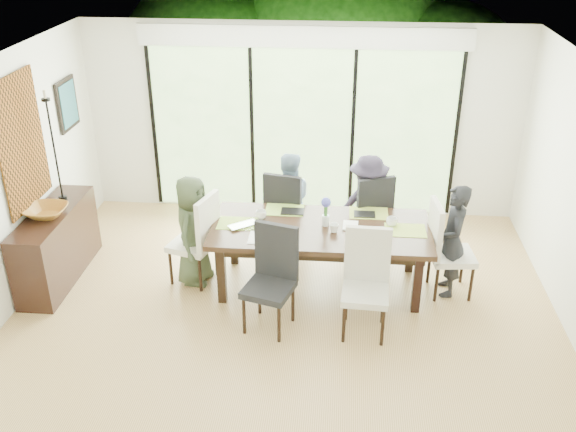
# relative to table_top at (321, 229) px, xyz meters

# --- Properties ---
(floor) EXTENTS (6.00, 5.00, 0.01)m
(floor) POSITION_rel_table_top_xyz_m (-0.36, -0.45, -0.75)
(floor) COLOR #9B6F3E
(floor) RESTS_ON ground
(ceiling) EXTENTS (6.00, 5.00, 0.01)m
(ceiling) POSITION_rel_table_top_xyz_m (-0.36, -0.45, 1.96)
(ceiling) COLOR white
(ceiling) RESTS_ON wall_back
(wall_back) EXTENTS (6.00, 0.02, 2.70)m
(wall_back) POSITION_rel_table_top_xyz_m (-0.36, 2.06, 0.60)
(wall_back) COLOR silver
(wall_back) RESTS_ON floor
(wall_front) EXTENTS (6.00, 0.02, 2.70)m
(wall_front) POSITION_rel_table_top_xyz_m (-0.36, -2.96, 0.60)
(wall_front) COLOR beige
(wall_front) RESTS_ON floor
(wall_left) EXTENTS (0.02, 5.00, 2.70)m
(wall_left) POSITION_rel_table_top_xyz_m (-3.37, -0.45, 0.60)
(wall_left) COLOR beige
(wall_left) RESTS_ON floor
(glass_doors) EXTENTS (4.20, 0.02, 2.30)m
(glass_doors) POSITION_rel_table_top_xyz_m (-0.36, 2.02, 0.45)
(glass_doors) COLOR #598C3F
(glass_doors) RESTS_ON wall_back
(blinds_header) EXTENTS (4.40, 0.06, 0.28)m
(blinds_header) POSITION_rel_table_top_xyz_m (-0.36, 2.01, 1.75)
(blinds_header) COLOR white
(blinds_header) RESTS_ON wall_back
(mullion_a) EXTENTS (0.05, 0.04, 2.30)m
(mullion_a) POSITION_rel_table_top_xyz_m (-2.46, 2.01, 0.45)
(mullion_a) COLOR black
(mullion_a) RESTS_ON wall_back
(mullion_b) EXTENTS (0.05, 0.04, 2.30)m
(mullion_b) POSITION_rel_table_top_xyz_m (-1.06, 2.01, 0.45)
(mullion_b) COLOR black
(mullion_b) RESTS_ON wall_back
(mullion_c) EXTENTS (0.05, 0.04, 2.30)m
(mullion_c) POSITION_rel_table_top_xyz_m (0.34, 2.01, 0.45)
(mullion_c) COLOR black
(mullion_c) RESTS_ON wall_back
(mullion_d) EXTENTS (0.05, 0.04, 2.30)m
(mullion_d) POSITION_rel_table_top_xyz_m (1.74, 2.01, 0.45)
(mullion_d) COLOR black
(mullion_d) RESTS_ON wall_back
(deck) EXTENTS (6.00, 1.80, 0.10)m
(deck) POSITION_rel_table_top_xyz_m (-0.36, 2.95, -0.80)
(deck) COLOR brown
(deck) RESTS_ON ground
(rail_top) EXTENTS (6.00, 0.08, 0.06)m
(rail_top) POSITION_rel_table_top_xyz_m (-0.36, 3.75, -0.20)
(rail_top) COLOR brown
(rail_top) RESTS_ON deck
(foliage_left) EXTENTS (3.20, 3.20, 3.20)m
(foliage_left) POSITION_rel_table_top_xyz_m (-2.16, 4.75, 0.69)
(foliage_left) COLOR #14380F
(foliage_left) RESTS_ON ground
(foliage_mid) EXTENTS (4.00, 4.00, 4.00)m
(foliage_mid) POSITION_rel_table_top_xyz_m (0.04, 5.35, 1.05)
(foliage_mid) COLOR #14380F
(foliage_mid) RESTS_ON ground
(foliage_right) EXTENTS (2.80, 2.80, 2.80)m
(foliage_right) POSITION_rel_table_top_xyz_m (1.84, 4.55, 0.51)
(foliage_right) COLOR #14380F
(foliage_right) RESTS_ON ground
(foliage_far) EXTENTS (3.60, 3.60, 3.60)m
(foliage_far) POSITION_rel_table_top_xyz_m (-0.96, 6.05, 0.87)
(foliage_far) COLOR #14380F
(foliage_far) RESTS_ON ground
(table_top) EXTENTS (2.49, 1.14, 0.06)m
(table_top) POSITION_rel_table_top_xyz_m (0.00, 0.00, 0.00)
(table_top) COLOR black
(table_top) RESTS_ON floor
(table_apron) EXTENTS (2.28, 0.93, 0.10)m
(table_apron) POSITION_rel_table_top_xyz_m (0.00, 0.00, -0.09)
(table_apron) COLOR black
(table_apron) RESTS_ON floor
(table_leg_fl) EXTENTS (0.09, 0.09, 0.71)m
(table_leg_fl) POSITION_rel_table_top_xyz_m (-1.08, -0.43, -0.39)
(table_leg_fl) COLOR black
(table_leg_fl) RESTS_ON floor
(table_leg_fr) EXTENTS (0.09, 0.09, 0.71)m
(table_leg_fr) POSITION_rel_table_top_xyz_m (1.08, -0.43, -0.39)
(table_leg_fr) COLOR black
(table_leg_fr) RESTS_ON floor
(table_leg_bl) EXTENTS (0.09, 0.09, 0.71)m
(table_leg_bl) POSITION_rel_table_top_xyz_m (-1.08, 0.43, -0.39)
(table_leg_bl) COLOR black
(table_leg_bl) RESTS_ON floor
(table_leg_br) EXTENTS (0.09, 0.09, 0.71)m
(table_leg_br) POSITION_rel_table_top_xyz_m (1.08, 0.43, -0.39)
(table_leg_br) COLOR black
(table_leg_br) RESTS_ON floor
(chair_left_end) EXTENTS (0.60, 0.60, 1.14)m
(chair_left_end) POSITION_rel_table_top_xyz_m (-1.50, 0.00, -0.18)
(chair_left_end) COLOR white
(chair_left_end) RESTS_ON floor
(chair_right_end) EXTENTS (0.52, 0.52, 1.14)m
(chair_right_end) POSITION_rel_table_top_xyz_m (1.50, 0.00, -0.18)
(chair_right_end) COLOR silver
(chair_right_end) RESTS_ON floor
(chair_far_left) EXTENTS (0.57, 0.57, 1.14)m
(chair_far_left) POSITION_rel_table_top_xyz_m (-0.45, 0.85, -0.18)
(chair_far_left) COLOR black
(chair_far_left) RESTS_ON floor
(chair_far_right) EXTENTS (0.62, 0.62, 1.14)m
(chair_far_right) POSITION_rel_table_top_xyz_m (0.55, 0.85, -0.18)
(chair_far_right) COLOR black
(chair_far_right) RESTS_ON floor
(chair_near_left) EXTENTS (0.59, 0.59, 1.14)m
(chair_near_left) POSITION_rel_table_top_xyz_m (-0.50, -0.87, -0.18)
(chair_near_left) COLOR black
(chair_near_left) RESTS_ON floor
(chair_near_right) EXTENTS (0.50, 0.50, 1.14)m
(chair_near_right) POSITION_rel_table_top_xyz_m (0.50, -0.87, -0.18)
(chair_near_right) COLOR beige
(chair_near_right) RESTS_ON floor
(person_left_end) EXTENTS (0.48, 0.67, 1.34)m
(person_left_end) POSITION_rel_table_top_xyz_m (-1.48, 0.00, -0.08)
(person_left_end) COLOR #3A4830
(person_left_end) RESTS_ON floor
(person_right_end) EXTENTS (0.39, 0.62, 1.34)m
(person_right_end) POSITION_rel_table_top_xyz_m (1.48, 0.00, -0.08)
(person_right_end) COLOR black
(person_right_end) RESTS_ON floor
(person_far_left) EXTENTS (0.69, 0.51, 1.34)m
(person_far_left) POSITION_rel_table_top_xyz_m (-0.45, 0.83, -0.08)
(person_far_left) COLOR #7A97B1
(person_far_left) RESTS_ON floor
(person_far_right) EXTENTS (0.67, 0.47, 1.34)m
(person_far_right) POSITION_rel_table_top_xyz_m (0.55, 0.83, -0.08)
(person_far_right) COLOR #251F2F
(person_far_right) RESTS_ON floor
(placemat_left) EXTENTS (0.46, 0.33, 0.01)m
(placemat_left) POSITION_rel_table_top_xyz_m (-0.95, 0.00, 0.03)
(placemat_left) COLOR #86A63B
(placemat_left) RESTS_ON table_top
(placemat_right) EXTENTS (0.46, 0.33, 0.01)m
(placemat_right) POSITION_rel_table_top_xyz_m (0.95, 0.00, 0.03)
(placemat_right) COLOR #9CB741
(placemat_right) RESTS_ON table_top
(placemat_far_l) EXTENTS (0.46, 0.33, 0.01)m
(placemat_far_l) POSITION_rel_table_top_xyz_m (-0.45, 0.40, 0.03)
(placemat_far_l) COLOR #93BC43
(placemat_far_l) RESTS_ON table_top
(placemat_far_r) EXTENTS (0.46, 0.33, 0.01)m
(placemat_far_r) POSITION_rel_table_top_xyz_m (0.55, 0.40, 0.03)
(placemat_far_r) COLOR #93A43A
(placemat_far_r) RESTS_ON table_top
(placemat_paper) EXTENTS (0.46, 0.33, 0.01)m
(placemat_paper) POSITION_rel_table_top_xyz_m (-0.55, -0.30, 0.03)
(placemat_paper) COLOR white
(placemat_paper) RESTS_ON table_top
(tablet_far_l) EXTENTS (0.27, 0.19, 0.01)m
(tablet_far_l) POSITION_rel_table_top_xyz_m (-0.35, 0.35, 0.04)
(tablet_far_l) COLOR black
(tablet_far_l) RESTS_ON table_top
(tablet_far_r) EXTENTS (0.25, 0.18, 0.01)m
(tablet_far_r) POSITION_rel_table_top_xyz_m (0.50, 0.35, 0.04)
(tablet_far_r) COLOR black
(tablet_far_r) RESTS_ON table_top
(papers) EXTENTS (0.31, 0.23, 0.00)m
(papers) POSITION_rel_table_top_xyz_m (0.70, -0.05, 0.03)
(papers) COLOR white
(papers) RESTS_ON table_top
(platter_base) EXTENTS (0.27, 0.27, 0.02)m
(platter_base) POSITION_rel_table_top_xyz_m (-0.55, -0.30, 0.05)
(platter_base) COLOR white
(platter_base) RESTS_ON table_top
(platter_snacks) EXTENTS (0.21, 0.21, 0.01)m
(platter_snacks) POSITION_rel_table_top_xyz_m (-0.55, -0.30, 0.07)
(platter_snacks) COLOR orange
(platter_snacks) RESTS_ON table_top
(vase) EXTENTS (0.08, 0.08, 0.12)m
(vase) POSITION_rel_table_top_xyz_m (0.05, 0.05, 0.09)
(vase) COLOR silver
(vase) RESTS_ON table_top
(hyacinth_stems) EXTENTS (0.04, 0.04, 0.17)m
(hyacinth_stems) POSITION_rel_table_top_xyz_m (0.05, 0.05, 0.22)
(hyacinth_stems) COLOR #337226
(hyacinth_stems) RESTS_ON table_top
(hyacinth_blooms) EXTENTS (0.11, 0.11, 0.11)m
(hyacinth_blooms) POSITION_rel_table_top_xyz_m (0.05, 0.05, 0.32)
(hyacinth_blooms) COLOR #4B4EBC
(hyacinth_blooms) RESTS_ON table_top
(laptop) EXTENTS (0.41, 0.38, 0.03)m
(laptop) POSITION_rel_table_top_xyz_m (-0.85, -0.10, 0.04)
(laptop) COLOR silver
(laptop) RESTS_ON table_top
(cup_a) EXTENTS (0.18, 0.18, 0.10)m
(cup_a) POSITION_rel_table_top_xyz_m (-0.70, 0.15, 0.08)
(cup_a) COLOR white
(cup_a) RESTS_ON table_top
(cup_b) EXTENTS (0.15, 0.15, 0.10)m
(cup_b) POSITION_rel_table_top_xyz_m (0.15, -0.10, 0.08)
(cup_b) COLOR white
(cup_b) RESTS_ON table_top
(cup_c) EXTENTS (0.13, 0.13, 0.10)m
(cup_c) POSITION_rel_table_top_xyz_m (0.80, 0.10, 0.08)
(cup_c) COLOR white
(cup_c) RESTS_ON table_top
(book) EXTENTS (0.18, 0.24, 0.02)m
(book) POSITION_rel_table_top_xyz_m (0.25, 0.05, 0.04)
(book) COLOR white
(book) RESTS_ON table_top
(sideboard) EXTENTS (0.44, 1.55, 0.87)m
(sideboard) POSITION_rel_table_top_xyz_m (-3.12, -0.08, -0.31)
(sideboard) COLOR black
(sideboard) RESTS_ON floor
(bowl) EXTENTS (0.46, 0.46, 0.11)m
(bowl) POSITION_rel_table_top_xyz_m (-3.12, -0.18, 0.18)
(bowl) COLOR #955F20
(bowl) RESTS_ON sideboard
(candlestick_base) EXTENTS (0.10, 0.10, 0.04)m
(candlestick_base) POSITION_rel_table_top_xyz_m (-3.12, 0.27, 0.15)
(candlestick_base) COLOR black
(candlestick_base) RESTS_ON sideboard
(candlestick_shaft) EXTENTS (0.02, 0.02, 1.21)m
(candlestick_shaft) POSITION_rel_table_top_xyz_m (-3.12, 0.27, 0.76)
(candlestick_shaft) COLOR black
(candlestick_shaft) RESTS_ON sideboard
(candlestick_pan) EXTENTS (0.10, 0.10, 0.03)m
(candlestick_pan) POSITION_rel_table_top_xyz_m (-3.12, 0.27, 1.36)
(candlestick_pan) COLOR black
(candlestick_pan) RESTS_ON sideboard
(candle) EXTENTS (0.03, 0.03, 0.10)m
(candle) POSITION_rel_table_top_xyz_m (-3.12, 0.27, 1.41)
(candle) COLOR silver
(candle) RESTS_ON sideboard
(tapestry) EXTENTS (0.02, 1.00, 1.50)m
(tapestry) POSITION_rel_table_top_xyz_m (-3.33, -0.05, 0.95)
(tapestry) COLOR brown
(tapestry) RESTS_ON wall_left
(art_frame) EXTENTS (0.03, 0.55, 0.65)m
(art_frame) POSITION_rel_table_top_xyz_m (-3.33, 1.25, 1.00)
(art_frame) COLOR black
(art_frame) RESTS_ON wall_left
(art_canvas) EXTENTS (0.01, 0.45, 0.55)m
(art_canvas) POSITION_rel_table_top_xyz_m (-3.31, 1.25, 1.00)
(art_canvas) COLOR #1B4C56
(art_canvas) RESTS_ON wall_left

